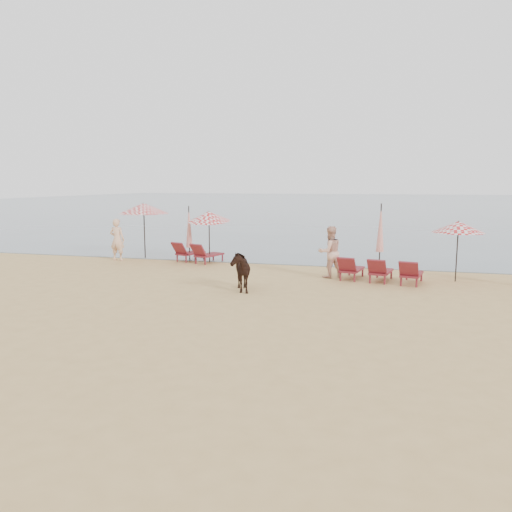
{
  "coord_description": "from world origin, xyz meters",
  "views": [
    {
      "loc": [
        4.13,
        -10.56,
        3.46
      ],
      "look_at": [
        0.0,
        5.0,
        1.1
      ],
      "focal_mm": 35.0,
      "sensor_mm": 36.0,
      "label": 1
    }
  ],
  "objects_px": {
    "umbrella_open_right": "(458,227)",
    "umbrella_closed_right": "(380,228)",
    "beachgoer_left": "(117,240)",
    "cow": "(239,270)",
    "umbrella_open_left_a": "(144,208)",
    "umbrella_open_left_b": "(209,216)",
    "lounger_cluster_right": "(380,270)",
    "lounger_cluster_left": "(197,253)",
    "beachgoer_right_a": "(330,252)",
    "umbrella_closed_left": "(189,227)"
  },
  "relations": [
    {
      "from": "cow",
      "to": "beachgoer_left",
      "type": "bearing_deg",
      "value": 121.94
    },
    {
      "from": "lounger_cluster_left",
      "to": "beachgoer_right_a",
      "type": "relative_size",
      "value": 1.13
    },
    {
      "from": "umbrella_open_left_b",
      "to": "lounger_cluster_right",
      "type": "bearing_deg",
      "value": -27.88
    },
    {
      "from": "lounger_cluster_left",
      "to": "umbrella_open_left_a",
      "type": "xyz_separation_m",
      "value": [
        -2.73,
        0.45,
        1.89
      ]
    },
    {
      "from": "beachgoer_right_a",
      "to": "umbrella_open_right",
      "type": "bearing_deg",
      "value": 150.77
    },
    {
      "from": "lounger_cluster_left",
      "to": "umbrella_open_left_a",
      "type": "distance_m",
      "value": 3.35
    },
    {
      "from": "umbrella_open_left_a",
      "to": "beachgoer_left",
      "type": "relative_size",
      "value": 1.36
    },
    {
      "from": "umbrella_closed_left",
      "to": "umbrella_closed_right",
      "type": "xyz_separation_m",
      "value": [
        8.31,
        0.37,
        0.11
      ]
    },
    {
      "from": "umbrella_open_left_b",
      "to": "beachgoer_right_a",
      "type": "xyz_separation_m",
      "value": [
        5.51,
        -2.2,
        -1.07
      ]
    },
    {
      "from": "umbrella_open_left_b",
      "to": "umbrella_closed_right",
      "type": "xyz_separation_m",
      "value": [
        7.25,
        0.65,
        -0.4
      ]
    },
    {
      "from": "umbrella_closed_left",
      "to": "umbrella_closed_right",
      "type": "distance_m",
      "value": 8.31
    },
    {
      "from": "beachgoer_right_a",
      "to": "umbrella_closed_left",
      "type": "bearing_deg",
      "value": -54.87
    },
    {
      "from": "umbrella_open_right",
      "to": "beachgoer_right_a",
      "type": "relative_size",
      "value": 1.13
    },
    {
      "from": "lounger_cluster_right",
      "to": "cow",
      "type": "relative_size",
      "value": 1.87
    },
    {
      "from": "umbrella_closed_left",
      "to": "beachgoer_right_a",
      "type": "distance_m",
      "value": 7.04
    },
    {
      "from": "umbrella_open_left_a",
      "to": "umbrella_open_left_b",
      "type": "bearing_deg",
      "value": 0.29
    },
    {
      "from": "lounger_cluster_right",
      "to": "umbrella_open_left_a",
      "type": "height_order",
      "value": "umbrella_open_left_a"
    },
    {
      "from": "lounger_cluster_left",
      "to": "beachgoer_left",
      "type": "height_order",
      "value": "beachgoer_left"
    },
    {
      "from": "umbrella_open_left_a",
      "to": "umbrella_open_left_b",
      "type": "relative_size",
      "value": 1.1
    },
    {
      "from": "cow",
      "to": "umbrella_closed_right",
      "type": "bearing_deg",
      "value": 29.04
    },
    {
      "from": "cow",
      "to": "beachgoer_left",
      "type": "height_order",
      "value": "beachgoer_left"
    },
    {
      "from": "umbrella_open_left_a",
      "to": "cow",
      "type": "relative_size",
      "value": 1.61
    },
    {
      "from": "umbrella_open_right",
      "to": "umbrella_closed_right",
      "type": "distance_m",
      "value": 3.65
    },
    {
      "from": "umbrella_open_right",
      "to": "lounger_cluster_right",
      "type": "bearing_deg",
      "value": 179.13
    },
    {
      "from": "umbrella_closed_left",
      "to": "cow",
      "type": "relative_size",
      "value": 1.54
    },
    {
      "from": "lounger_cluster_right",
      "to": "umbrella_closed_left",
      "type": "distance_m",
      "value": 8.94
    },
    {
      "from": "umbrella_open_left_b",
      "to": "beachgoer_left",
      "type": "xyz_separation_m",
      "value": [
        -4.2,
        -0.52,
        -1.08
      ]
    },
    {
      "from": "lounger_cluster_left",
      "to": "umbrella_closed_right",
      "type": "relative_size",
      "value": 0.81
    },
    {
      "from": "lounger_cluster_right",
      "to": "umbrella_closed_right",
      "type": "relative_size",
      "value": 1.13
    },
    {
      "from": "lounger_cluster_right",
      "to": "umbrella_open_right",
      "type": "bearing_deg",
      "value": 28.07
    },
    {
      "from": "lounger_cluster_right",
      "to": "umbrella_open_left_b",
      "type": "relative_size",
      "value": 1.28
    },
    {
      "from": "umbrella_open_right",
      "to": "cow",
      "type": "distance_m",
      "value": 7.89
    },
    {
      "from": "umbrella_open_left_b",
      "to": "umbrella_open_right",
      "type": "height_order",
      "value": "umbrella_open_left_b"
    },
    {
      "from": "lounger_cluster_left",
      "to": "umbrella_open_right",
      "type": "distance_m",
      "value": 10.74
    },
    {
      "from": "umbrella_open_right",
      "to": "umbrella_closed_left",
      "type": "height_order",
      "value": "umbrella_closed_left"
    },
    {
      "from": "beachgoer_left",
      "to": "cow",
      "type": "bearing_deg",
      "value": 145.75
    },
    {
      "from": "beachgoer_left",
      "to": "beachgoer_right_a",
      "type": "bearing_deg",
      "value": 169.39
    },
    {
      "from": "cow",
      "to": "beachgoer_left",
      "type": "relative_size",
      "value": 0.85
    },
    {
      "from": "umbrella_open_left_a",
      "to": "cow",
      "type": "height_order",
      "value": "umbrella_open_left_a"
    },
    {
      "from": "umbrella_open_left_a",
      "to": "umbrella_open_left_b",
      "type": "height_order",
      "value": "umbrella_open_left_a"
    },
    {
      "from": "umbrella_open_right",
      "to": "cow",
      "type": "height_order",
      "value": "umbrella_open_right"
    },
    {
      "from": "umbrella_open_left_a",
      "to": "umbrella_closed_right",
      "type": "distance_m",
      "value": 10.57
    },
    {
      "from": "umbrella_closed_left",
      "to": "beachgoer_right_a",
      "type": "bearing_deg",
      "value": -20.7
    },
    {
      "from": "lounger_cluster_right",
      "to": "lounger_cluster_left",
      "type": "bearing_deg",
      "value": 173.16
    },
    {
      "from": "umbrella_open_right",
      "to": "umbrella_open_left_b",
      "type": "bearing_deg",
      "value": 151.51
    },
    {
      "from": "lounger_cluster_left",
      "to": "umbrella_open_left_b",
      "type": "xyz_separation_m",
      "value": [
        0.56,
        0.11,
        1.6
      ]
    },
    {
      "from": "umbrella_closed_left",
      "to": "umbrella_closed_right",
      "type": "relative_size",
      "value": 0.93
    },
    {
      "from": "lounger_cluster_left",
      "to": "umbrella_open_right",
      "type": "height_order",
      "value": "umbrella_open_right"
    },
    {
      "from": "umbrella_open_left_b",
      "to": "umbrella_open_left_a",
      "type": "bearing_deg",
      "value": 165.97
    },
    {
      "from": "cow",
      "to": "umbrella_open_left_a",
      "type": "bearing_deg",
      "value": 113.52
    }
  ]
}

